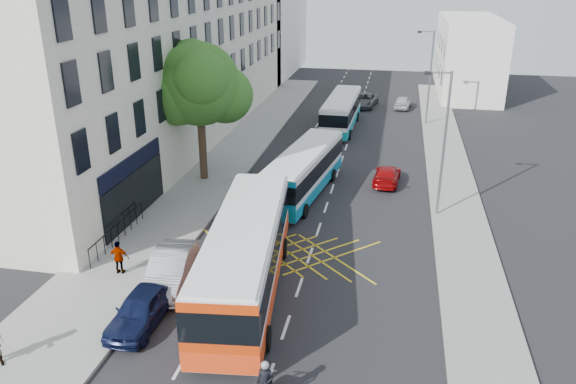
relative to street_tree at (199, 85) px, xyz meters
The scene contains 19 objects.
ground 18.33m from the street_tree, 60.38° to the right, with size 120.00×120.00×0.00m, color black.
pavement_left 6.22m from the street_tree, 73.47° to the left, with size 5.00×70.00×0.15m, color gray.
pavement_right 17.17m from the street_tree, ahead, with size 3.00×70.00×0.15m, color gray.
terrace_main 11.00m from the street_tree, 119.95° to the left, with size 8.30×45.00×13.50m.
terrace_far 40.43m from the street_tree, 97.81° to the left, with size 8.00×20.00×10.00m, color silver.
building_right 38.43m from the street_tree, 59.43° to the left, with size 6.00×18.00×8.00m, color silver.
street_tree is the anchor object (origin of this frame).
lamp_near 15.10m from the street_tree, 11.40° to the right, with size 1.45×0.15×8.00m.
lamp_far 22.57m from the street_tree, 49.19° to the left, with size 1.45×0.15×8.00m.
railings 11.22m from the street_tree, 97.02° to the right, with size 0.08×5.60×1.14m, color black, non-canonical shape.
bus_near 14.90m from the street_tree, 63.58° to the right, with size 4.04×12.00×3.31m.
bus_mid 8.44m from the street_tree, ahead, with size 3.72×10.29×2.83m.
bus_far 17.08m from the street_tree, 62.75° to the left, with size 2.70×10.05×2.81m.
parked_car_blue 17.02m from the street_tree, 79.57° to the right, with size 1.63×4.06×1.38m, color #0C1333.
parked_car_silver 14.24m from the street_tree, 77.19° to the right, with size 1.62×4.65×1.53m, color #999AA0.
red_hatchback 13.28m from the street_tree, ahead, with size 1.58×3.89×1.13m, color #9E0608.
distant_car_grey 25.42m from the street_tree, 68.82° to the left, with size 2.14×4.64×1.29m, color #45494E.
distant_car_silver 27.01m from the street_tree, 61.15° to the left, with size 1.47×3.65×1.24m, color #B2B4BA.
pedestrian_far 13.65m from the street_tree, 88.35° to the right, with size 0.93×0.39×1.58m, color gray.
Camera 1 is at (3.63, -18.02, 13.11)m, focal length 35.00 mm.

